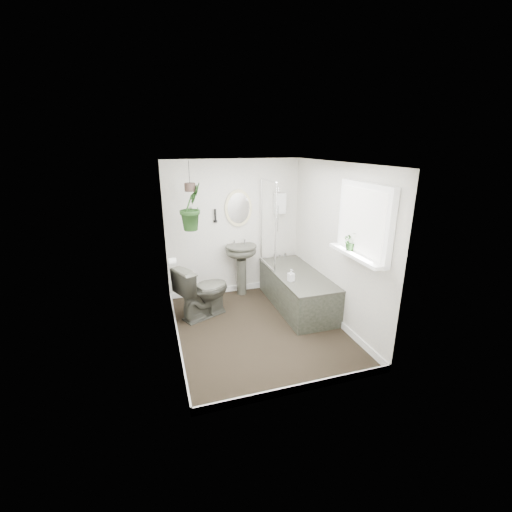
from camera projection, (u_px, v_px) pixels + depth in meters
name	position (u px, v px, depth m)	size (l,w,h in m)	color
floor	(259.00, 329.00, 4.92)	(2.30, 2.80, 0.02)	black
ceiling	(260.00, 162.00, 4.19)	(2.30, 2.80, 0.02)	white
wall_back	(234.00, 228.00, 5.83)	(2.30, 0.02, 2.30)	beige
wall_front	(305.00, 295.00, 3.28)	(2.30, 0.02, 2.30)	beige
wall_left	(170.00, 261.00, 4.23)	(0.02, 2.80, 2.30)	beige
wall_right	(336.00, 245.00, 4.89)	(0.02, 2.80, 2.30)	beige
skirting	(259.00, 325.00, 4.90)	(2.30, 2.80, 0.10)	white
bathtub	(297.00, 290.00, 5.51)	(0.72, 1.72, 0.58)	#3E3E35
bath_screen	(268.00, 224.00, 5.55)	(0.04, 0.72, 1.40)	silver
shower_box	(280.00, 203.00, 5.87)	(0.20, 0.10, 0.35)	white
oval_mirror	(239.00, 208.00, 5.71)	(0.46, 0.03, 0.62)	beige
wall_sconce	(215.00, 216.00, 5.62)	(0.04, 0.04, 0.22)	black
toilet_roll_holder	(172.00, 262.00, 4.96)	(0.11, 0.11, 0.11)	white
window_recess	(364.00, 221.00, 4.08)	(0.08, 1.00, 0.90)	white
window_sill	(356.00, 255.00, 4.19)	(0.18, 1.00, 0.04)	white
window_blinds	(361.00, 221.00, 4.06)	(0.01, 0.86, 0.76)	white
toilet	(203.00, 290.00, 5.16)	(0.47, 0.82, 0.83)	#3E3E35
pedestal_sink	(241.00, 270.00, 5.92)	(0.53, 0.45, 0.89)	#3E3E35
sill_plant	(351.00, 241.00, 4.29)	(0.21, 0.18, 0.24)	black
hanging_plant	(191.00, 207.00, 5.06)	(0.38, 0.31, 0.70)	black
soap_bottle	(291.00, 275.00, 5.07)	(0.08, 0.09, 0.18)	#2C2526
hanging_pot	(190.00, 187.00, 4.97)	(0.16, 0.16, 0.12)	#30231D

